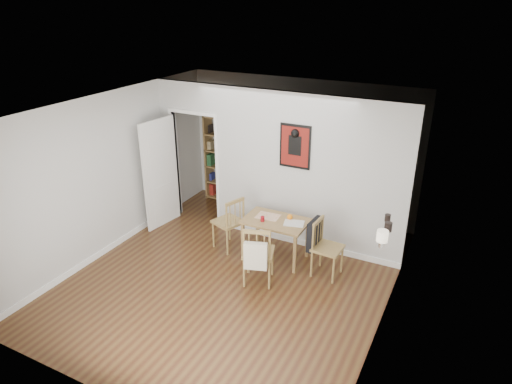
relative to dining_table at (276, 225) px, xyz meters
The scene contains 15 objects.
ground 1.03m from the dining_table, 114.26° to the right, with size 5.20×5.20×0.00m, color #4E3419.
room_shell 0.94m from the dining_table, 112.80° to the left, with size 5.20×5.20×5.20m.
dining_table is the anchor object (origin of this frame).
chair_left 0.86m from the dining_table, behind, with size 0.60×0.60×0.94m.
chair_right 0.90m from the dining_table, ahead, with size 0.54×0.48×0.91m.
chair_front 0.73m from the dining_table, 85.56° to the right, with size 0.61×0.64×0.96m.
bookshelf 2.54m from the dining_table, 139.55° to the left, with size 0.75×0.30×1.79m.
fireplace 1.89m from the dining_table, 15.76° to the right, with size 0.45×1.25×1.16m.
red_glass 0.25m from the dining_table, 142.77° to the right, with size 0.06×0.06×0.08m, color maroon.
orange_fruit 0.26m from the dining_table, 31.71° to the left, with size 0.09×0.09×0.09m, color orange.
placemat 0.19m from the dining_table, 159.05° to the left, with size 0.36×0.27×0.00m, color beige.
notebook 0.32m from the dining_table, ahead, with size 0.31×0.23×0.02m, color silver.
mantel_lamp 2.14m from the dining_table, 26.64° to the right, with size 0.14×0.14×0.22m.
ceramic_jar_a 1.96m from the dining_table, 14.47° to the right, with size 0.10×0.10×0.12m, color black.
ceramic_jar_b 1.85m from the dining_table, ahead, with size 0.08×0.08×0.10m, color black.
Camera 1 is at (2.97, -5.11, 3.98)m, focal length 32.00 mm.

